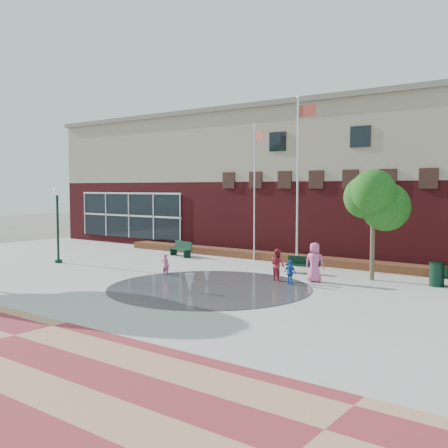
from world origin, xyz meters
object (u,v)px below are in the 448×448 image
Objects in this scene: trash_can at (437,274)px; child_splash at (166,265)px; flagpole_right at (299,172)px; flagpole_left at (255,185)px; bench_left at (181,252)px.

child_splash is (-10.83, -4.96, -0.01)m from trash_can.
flagpole_left is at bearing 169.79° from flagpole_right.
flagpole_left is 7.34× the size of trash_can.
bench_left is (-4.43, -1.36, -3.98)m from flagpole_left.
bench_left is 1.85× the size of trash_can.
flagpole_left is at bearing 33.93° from bench_left.
child_splash is (-0.33, -7.00, -3.76)m from flagpole_left.
child_splash reaches higher than trash_can.
bench_left is at bearing -172.72° from flagpole_right.
trash_can is (7.32, -1.33, -4.41)m from flagpole_right.
flagpole_left is 0.87× the size of flagpole_right.
trash_can is 11.91m from child_splash.
trash_can is at bearing 11.45° from flagpole_left.
flagpole_right is at bearing 169.72° from trash_can.
trash_can reaches higher than bench_left.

